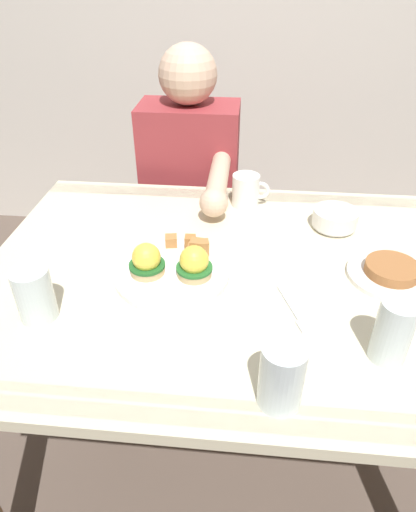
# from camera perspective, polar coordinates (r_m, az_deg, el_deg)

# --- Properties ---
(ground_plane) EXTENTS (6.00, 6.00, 0.00)m
(ground_plane) POSITION_cam_1_polar(r_m,az_deg,el_deg) (1.63, 2.09, -23.36)
(ground_plane) COLOR brown
(dining_table) EXTENTS (1.20, 0.90, 0.74)m
(dining_table) POSITION_cam_1_polar(r_m,az_deg,el_deg) (1.14, 2.76, -6.21)
(dining_table) COLOR beige
(dining_table) RESTS_ON ground_plane
(eggs_benedict_plate) EXTENTS (0.27, 0.27, 0.09)m
(eggs_benedict_plate) POSITION_cam_1_polar(r_m,az_deg,el_deg) (1.05, -4.52, -1.37)
(eggs_benedict_plate) COLOR white
(eggs_benedict_plate) RESTS_ON dining_table
(fruit_bowl) EXTENTS (0.12, 0.12, 0.05)m
(fruit_bowl) POSITION_cam_1_polar(r_m,az_deg,el_deg) (1.27, 15.79, 4.54)
(fruit_bowl) COLOR white
(fruit_bowl) RESTS_ON dining_table
(coffee_mug) EXTENTS (0.11, 0.08, 0.09)m
(coffee_mug) POSITION_cam_1_polar(r_m,az_deg,el_deg) (1.34, 4.90, 8.41)
(coffee_mug) COLOR white
(coffee_mug) RESTS_ON dining_table
(fork) EXTENTS (0.07, 0.15, 0.00)m
(fork) POSITION_cam_1_polar(r_m,az_deg,el_deg) (0.98, 10.93, -6.84)
(fork) COLOR silver
(fork) RESTS_ON dining_table
(water_glass_near) EXTENTS (0.07, 0.07, 0.13)m
(water_glass_near) POSITION_cam_1_polar(r_m,az_deg,el_deg) (0.89, 22.38, -9.05)
(water_glass_near) COLOR silver
(water_glass_near) RESTS_ON dining_table
(water_glass_far) EXTENTS (0.08, 0.08, 0.12)m
(water_glass_far) POSITION_cam_1_polar(r_m,az_deg,el_deg) (0.98, -21.08, -4.91)
(water_glass_far) COLOR silver
(water_glass_far) RESTS_ON dining_table
(water_glass_extra) EXTENTS (0.08, 0.08, 0.12)m
(water_glass_extra) POSITION_cam_1_polar(r_m,az_deg,el_deg) (0.77, 9.28, -15.22)
(water_glass_extra) COLOR silver
(water_glass_extra) RESTS_ON dining_table
(side_plate) EXTENTS (0.20, 0.20, 0.04)m
(side_plate) POSITION_cam_1_polar(r_m,az_deg,el_deg) (1.13, 22.23, -1.94)
(side_plate) COLOR white
(side_plate) RESTS_ON dining_table
(diner_person) EXTENTS (0.34, 0.54, 1.14)m
(diner_person) POSITION_cam_1_polar(r_m,az_deg,el_deg) (1.65, -2.24, 8.33)
(diner_person) COLOR #33333D
(diner_person) RESTS_ON ground_plane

